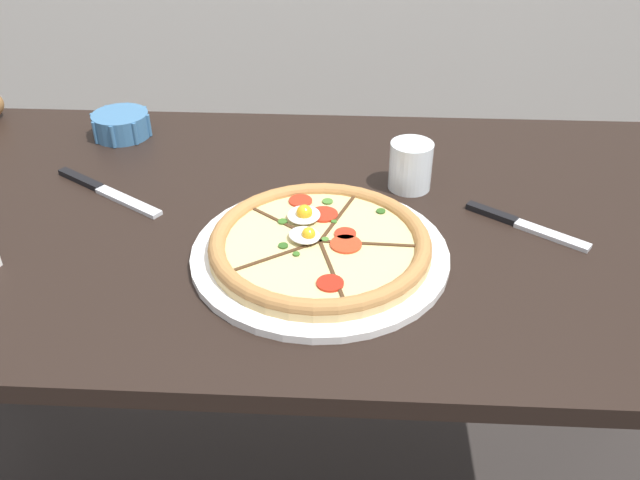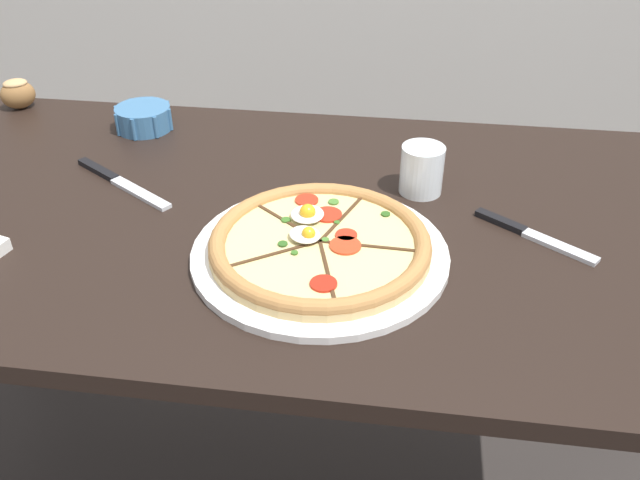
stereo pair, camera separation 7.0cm
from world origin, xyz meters
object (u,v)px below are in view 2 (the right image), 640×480
(dining_table, at_px, (283,262))
(knife_main, at_px, (532,235))
(knife_spare, at_px, (121,182))
(bread_piece_near, at_px, (18,93))
(water_glass, at_px, (422,172))
(pizza, at_px, (320,246))
(ramekin_bowl, at_px, (144,117))

(dining_table, xyz_separation_m, knife_main, (0.39, -0.02, 0.11))
(knife_spare, bearing_deg, knife_main, 27.50)
(bread_piece_near, relative_size, knife_spare, 0.41)
(bread_piece_near, distance_m, knife_spare, 0.44)
(knife_main, bearing_deg, bread_piece_near, -164.12)
(knife_spare, distance_m, water_glass, 0.52)
(dining_table, distance_m, pizza, 0.19)
(bread_piece_near, height_order, knife_spare, bread_piece_near)
(ramekin_bowl, bearing_deg, knife_spare, -80.27)
(knife_main, relative_size, knife_spare, 0.81)
(knife_spare, bearing_deg, water_glass, 38.67)
(ramekin_bowl, height_order, knife_main, ramekin_bowl)
(pizza, xyz_separation_m, ramekin_bowl, (-0.41, 0.39, 0.01))
(pizza, bearing_deg, dining_table, 124.36)
(water_glass, bearing_deg, knife_spare, -174.63)
(pizza, bearing_deg, ramekin_bowl, 136.39)
(pizza, xyz_separation_m, knife_main, (0.31, 0.10, -0.01))
(pizza, height_order, ramekin_bowl, pizza)
(knife_main, bearing_deg, water_glass, -179.13)
(pizza, relative_size, knife_main, 2.15)
(pizza, height_order, bread_piece_near, bread_piece_near)
(ramekin_bowl, bearing_deg, bread_piece_near, 167.95)
(dining_table, xyz_separation_m, knife_spare, (-0.29, 0.05, 0.11))
(ramekin_bowl, bearing_deg, knife_main, -22.11)
(ramekin_bowl, relative_size, bread_piece_near, 1.33)
(knife_spare, relative_size, water_glass, 2.62)
(knife_main, xyz_separation_m, water_glass, (-0.17, 0.12, 0.03))
(ramekin_bowl, relative_size, knife_main, 0.67)
(knife_main, distance_m, water_glass, 0.21)
(dining_table, distance_m, knife_spare, 0.31)
(dining_table, height_order, pizza, pizza)
(dining_table, bearing_deg, knife_main, -3.04)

